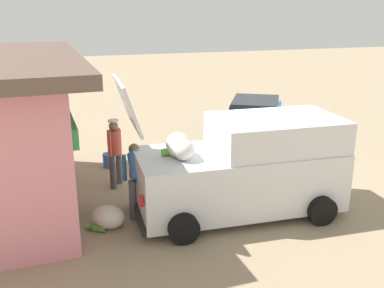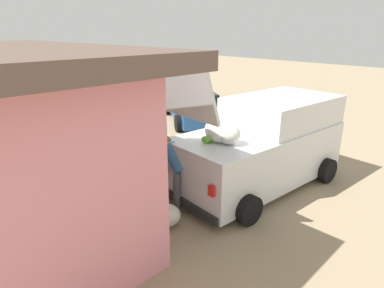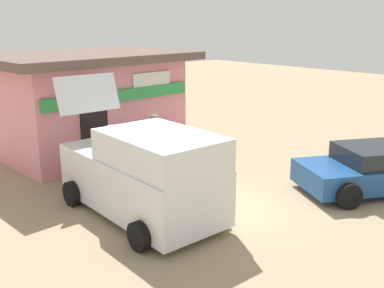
# 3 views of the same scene
# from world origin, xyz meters

# --- Properties ---
(ground_plane) EXTENTS (60.00, 60.00, 0.00)m
(ground_plane) POSITION_xyz_m (0.00, 0.00, 0.00)
(ground_plane) COLOR #9E896B
(storefront_bar) EXTENTS (6.72, 5.13, 3.34)m
(storefront_bar) POSITION_xyz_m (0.35, 6.18, 1.73)
(storefront_bar) COLOR pink
(storefront_bar) RESTS_ON ground_plane
(delivery_van) EXTENTS (2.33, 4.69, 3.01)m
(delivery_van) POSITION_xyz_m (-1.39, 0.60, 1.03)
(delivery_van) COLOR silver
(delivery_van) RESTS_ON ground_plane
(parked_sedan) EXTENTS (4.40, 3.46, 1.21)m
(parked_sedan) POSITION_xyz_m (4.13, -2.16, 0.58)
(parked_sedan) COLOR #1E4C8C
(parked_sedan) RESTS_ON ground_plane
(vendor_standing) EXTENTS (0.48, 0.47, 1.71)m
(vendor_standing) POSITION_xyz_m (0.82, 3.10, 0.98)
(vendor_standing) COLOR #4C4C51
(vendor_standing) RESTS_ON ground_plane
(customer_bending) EXTENTS (0.76, 0.57, 1.50)m
(customer_bending) POSITION_xyz_m (-0.87, 2.84, 0.92)
(customer_bending) COLOR #4C4C51
(customer_bending) RESTS_ON ground_plane
(unloaded_banana_pile) EXTENTS (0.94, 0.91, 0.46)m
(unloaded_banana_pile) POSITION_xyz_m (-1.29, 3.55, 0.21)
(unloaded_banana_pile) COLOR silver
(unloaded_banana_pile) RESTS_ON ground_plane
(paint_bucket) EXTENTS (0.34, 0.34, 0.39)m
(paint_bucket) POSITION_xyz_m (2.23, 3.12, 0.20)
(paint_bucket) COLOR blue
(paint_bucket) RESTS_ON ground_plane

